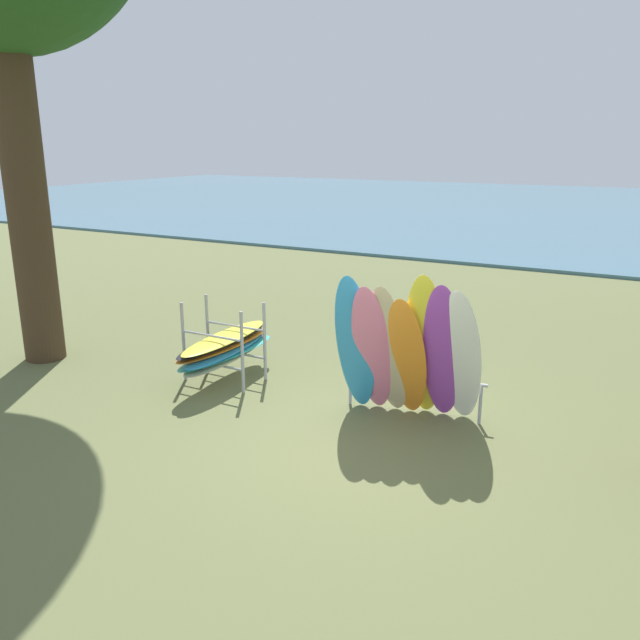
{
  "coord_description": "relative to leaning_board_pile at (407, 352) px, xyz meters",
  "views": [
    {
      "loc": [
        3.03,
        -6.63,
        3.63
      ],
      "look_at": [
        -1.22,
        1.27,
        1.1
      ],
      "focal_mm": 35.95,
      "sensor_mm": 36.0,
      "label": 1
    }
  ],
  "objects": [
    {
      "name": "ground_plane",
      "position": [
        -0.3,
        -0.83,
        -0.98
      ],
      "size": [
        80.0,
        80.0,
        0.0
      ],
      "primitive_type": "plane",
      "color": "#60663D"
    },
    {
      "name": "board_storage_rack",
      "position": [
        -3.02,
        0.13,
        -0.43
      ],
      "size": [
        1.15,
        2.13,
        1.25
      ],
      "color": "#9EA0A5",
      "rests_on": "ground"
    },
    {
      "name": "leaning_board_pile",
      "position": [
        0.0,
        0.0,
        0.0
      ],
      "size": [
        1.97,
        1.13,
        2.12
      ],
      "color": "#2D8ED1",
      "rests_on": "ground"
    },
    {
      "name": "lake_water",
      "position": [
        -0.3,
        29.29,
        -0.93
      ],
      "size": [
        80.0,
        36.0,
        0.1
      ],
      "primitive_type": "cube",
      "color": "#477084",
      "rests_on": "ground"
    }
  ]
}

